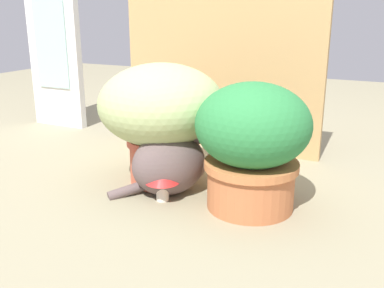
{
  "coord_description": "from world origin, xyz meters",
  "views": [
    {
      "loc": [
        0.73,
        -1.25,
        0.61
      ],
      "look_at": [
        0.11,
        0.02,
        0.18
      ],
      "focal_mm": 41.06,
      "sensor_mm": 36.0,
      "label": 1
    }
  ],
  "objects_px": {
    "leafy_planter": "(252,142)",
    "cat": "(174,160)",
    "grass_planter": "(161,113)",
    "mushroom_ornament_red": "(162,176)"
  },
  "relations": [
    {
      "from": "leafy_planter",
      "to": "cat",
      "type": "xyz_separation_m",
      "value": [
        -0.28,
        -0.01,
        -0.1
      ]
    },
    {
      "from": "grass_planter",
      "to": "mushroom_ornament_red",
      "type": "xyz_separation_m",
      "value": [
        0.09,
        -0.15,
        -0.18
      ]
    },
    {
      "from": "mushroom_ornament_red",
      "to": "cat",
      "type": "bearing_deg",
      "value": 86.81
    },
    {
      "from": "leafy_planter",
      "to": "mushroom_ornament_red",
      "type": "distance_m",
      "value": 0.32
    },
    {
      "from": "mushroom_ornament_red",
      "to": "grass_planter",
      "type": "bearing_deg",
      "value": 119.52
    },
    {
      "from": "mushroom_ornament_red",
      "to": "leafy_planter",
      "type": "bearing_deg",
      "value": 16.33
    },
    {
      "from": "grass_planter",
      "to": "cat",
      "type": "distance_m",
      "value": 0.19
    },
    {
      "from": "cat",
      "to": "mushroom_ornament_red",
      "type": "relative_size",
      "value": 2.7
    },
    {
      "from": "grass_planter",
      "to": "cat",
      "type": "xyz_separation_m",
      "value": [
        0.09,
        -0.08,
        -0.14
      ]
    },
    {
      "from": "grass_planter",
      "to": "mushroom_ornament_red",
      "type": "relative_size",
      "value": 3.69
    }
  ]
}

